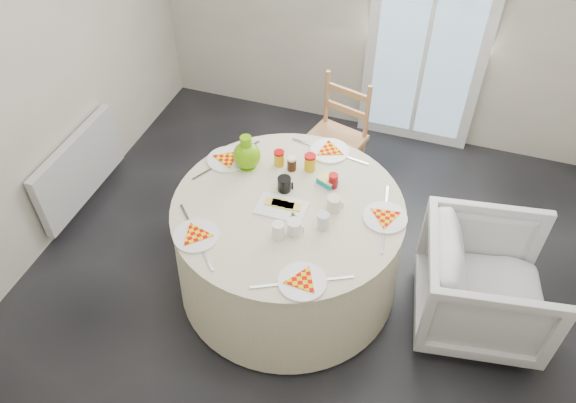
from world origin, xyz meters
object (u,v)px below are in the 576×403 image
(wooden_chair, at_px, (334,140))
(armchair, at_px, (486,282))
(table, at_px, (288,246))
(green_pitcher, at_px, (247,154))
(radiator, at_px, (80,169))

(wooden_chair, height_order, armchair, wooden_chair)
(table, height_order, green_pitcher, green_pitcher)
(radiator, relative_size, wooden_chair, 1.04)
(radiator, distance_m, wooden_chair, 2.01)
(radiator, xyz_separation_m, wooden_chair, (1.81, 0.87, 0.09))
(table, bearing_deg, wooden_chair, 89.28)
(green_pitcher, bearing_deg, armchair, -14.38)
(radiator, height_order, table, table)
(radiator, height_order, armchair, armchair)
(armchair, bearing_deg, radiator, 78.85)
(armchair, bearing_deg, wooden_chair, 43.45)
(green_pitcher, bearing_deg, radiator, 173.36)
(wooden_chair, xyz_separation_m, armchair, (1.29, -0.99, -0.08))
(radiator, relative_size, green_pitcher, 4.15)
(radiator, xyz_separation_m, armchair, (3.09, -0.12, 0.01))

